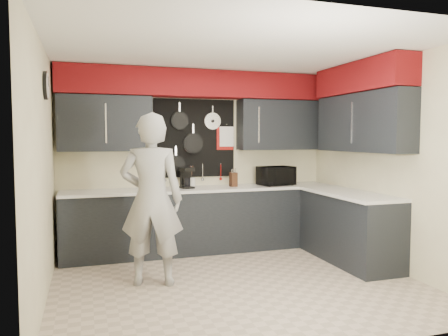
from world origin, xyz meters
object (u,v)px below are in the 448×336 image
object	(u,v)px
microwave	(276,176)
utensil_crock	(191,182)
knife_block	(233,180)
person	(152,200)
coffee_maker	(186,177)

from	to	relation	value
microwave	utensil_crock	xyz separation A→B (m)	(-1.28, 0.11, -0.07)
knife_block	microwave	bearing A→B (deg)	-11.17
utensil_crock	person	world-z (taller)	person
microwave	knife_block	size ratio (longest dim) A/B	2.46
knife_block	utensil_crock	world-z (taller)	knife_block
coffee_maker	person	distance (m)	1.41
utensil_crock	person	bearing A→B (deg)	-120.40
microwave	utensil_crock	size ratio (longest dim) A/B	3.57
microwave	coffee_maker	distance (m)	1.37
microwave	utensil_crock	distance (m)	1.28
person	microwave	bearing A→B (deg)	-133.64
coffee_maker	person	xyz separation A→B (m)	(-0.67, -1.23, -0.12)
coffee_maker	person	world-z (taller)	person
utensil_crock	person	xyz separation A→B (m)	(-0.76, -1.30, -0.04)
knife_block	utensil_crock	size ratio (longest dim) A/B	1.45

